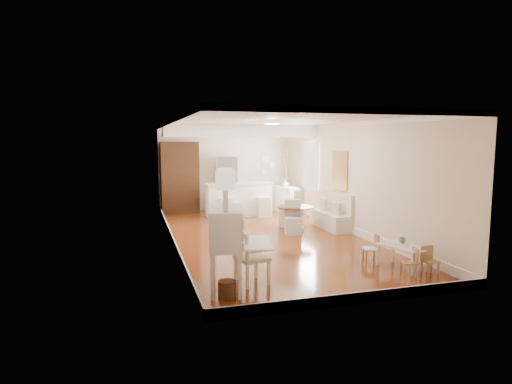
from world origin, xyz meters
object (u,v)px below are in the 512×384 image
dining_table (295,219)px  kids_table (402,257)px  slip_chair_near (293,217)px  bar_stool_right (263,201)px  kids_chair_b (370,248)px  breakfast_counter (239,199)px  pantry_cabinet (180,178)px  kids_chair_a (409,262)px  secretary_bureau (226,249)px  wicker_basket (227,290)px  bar_stool_left (225,202)px  sideboard (285,199)px  fridge (237,184)px  gustavian_armchair (252,257)px  kids_chair_c (430,261)px  slip_chair_far (290,208)px

dining_table → kids_table: bearing=-79.4°
kids_table → slip_chair_near: size_ratio=1.01×
kids_table → bar_stool_right: size_ratio=0.89×
dining_table → slip_chair_near: slip_chair_near is taller
kids_chair_b → breakfast_counter: breakfast_counter is taller
dining_table → breakfast_counter: breakfast_counter is taller
kids_table → pantry_cabinet: (-3.25, 7.34, 0.94)m
kids_chair_a → secretary_bureau: bearing=-79.6°
wicker_basket → bar_stool_left: bearing=78.0°
kids_chair_a → sideboard: sideboard is taller
dining_table → pantry_cabinet: bearing=124.9°
pantry_cabinet → sideboard: (3.33, -0.86, -0.73)m
bar_stool_left → bar_stool_right: size_ratio=1.02×
secretary_bureau → fridge: 7.76m
slip_chair_near → breakfast_counter: size_ratio=0.41×
kids_chair_a → dining_table: dining_table is taller
gustavian_armchair → pantry_cabinet: (-0.36, 7.38, 0.70)m
bar_stool_left → sideboard: bearing=12.7°
kids_chair_b → slip_chair_near: slip_chair_near is taller
sideboard → bar_stool_left: bearing=171.2°
gustavian_armchair → kids_table: (2.89, 0.04, -0.23)m
breakfast_counter → slip_chair_near: bearing=-76.9°
gustavian_armchair → kids_chair_c: gustavian_armchair is taller
wicker_basket → sideboard: 7.88m
gustavian_armchair → slip_chair_near: size_ratio=1.05×
gustavian_armchair → sideboard: gustavian_armchair is taller
breakfast_counter → bar_stool_right: 0.80m
fridge → sideboard: 1.72m
fridge → sideboard: fridge is taller
gustavian_armchair → slip_chair_near: 3.92m
wicker_basket → bar_stool_right: (2.55, 6.42, 0.35)m
kids_chair_a → kids_chair_b: bearing=-154.2°
secretary_bureau → bar_stool_left: (1.31, 6.15, -0.16)m
wicker_basket → kids_table: bearing=9.6°
wicker_basket → slip_chair_near: (2.56, 3.90, 0.29)m
dining_table → fridge: (-0.67, 3.66, 0.58)m
kids_chair_a → slip_chair_far: size_ratio=0.51×
wicker_basket → dining_table: (2.74, 4.23, 0.19)m
slip_chair_far → fridge: 3.23m
wicker_basket → slip_chair_near: 4.67m
slip_chair_far → secretary_bureau: bearing=4.5°
breakfast_counter → sideboard: (1.63, 0.22, -0.09)m
breakfast_counter → kids_table: bearing=-76.1°
slip_chair_far → bar_stool_left: slip_chair_far is taller
slip_chair_far → bar_stool_right: bearing=-134.9°
slip_chair_near → bar_stool_left: size_ratio=0.86×
dining_table → bar_stool_right: bearing=94.9°
sideboard → breakfast_counter: bearing=165.1°
kids_table → kids_chair_c: kids_chair_c is taller
slip_chair_near → slip_chair_far: size_ratio=0.84×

